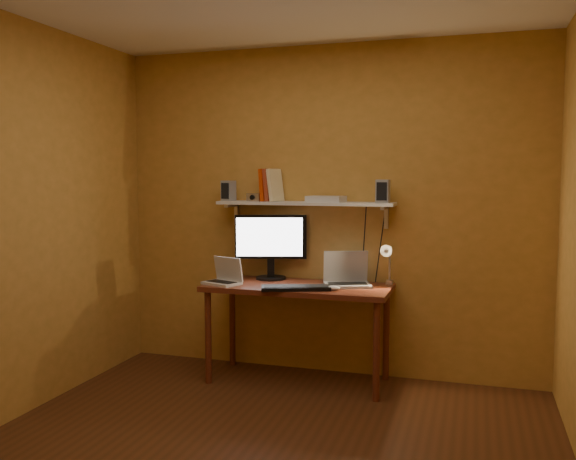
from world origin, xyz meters
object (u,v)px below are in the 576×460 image
(speaker_right, at_px, (383,191))
(speaker_left, at_px, (228,191))
(router, at_px, (326,199))
(laptop, at_px, (347,276))
(desk, at_px, (298,296))
(mouse, at_px, (334,288))
(netbook, at_px, (225,277))
(desk_lamp, at_px, (388,259))
(keyboard, at_px, (296,288))
(monitor, at_px, (271,243))
(wall_shelf, at_px, (305,204))
(shelf_camera, at_px, (253,197))

(speaker_right, bearing_deg, speaker_left, -177.90)
(router, bearing_deg, laptop, -27.64)
(desk, relative_size, mouse, 14.80)
(netbook, xyz_separation_m, desk_lamp, (1.21, 0.25, 0.15))
(keyboard, xyz_separation_m, speaker_right, (0.57, 0.38, 0.70))
(monitor, bearing_deg, mouse, -45.69)
(desk, height_order, router, router)
(wall_shelf, bearing_deg, desk_lamp, -5.88)
(wall_shelf, distance_m, keyboard, 0.71)
(desk_lamp, height_order, speaker_right, speaker_right)
(desk, xyz_separation_m, desk_lamp, (0.66, 0.13, 0.29))
(speaker_left, distance_m, router, 0.81)
(wall_shelf, relative_size, shelf_camera, 12.98)
(wall_shelf, height_order, shelf_camera, shelf_camera)
(speaker_right, distance_m, shelf_camera, 1.02)
(keyboard, height_order, mouse, mouse)
(desk_lamp, bearing_deg, speaker_left, 177.59)
(desk, distance_m, monitor, 0.51)
(keyboard, height_order, speaker_left, speaker_left)
(router, bearing_deg, monitor, -179.68)
(keyboard, bearing_deg, mouse, -7.77)
(desk_lamp, bearing_deg, speaker_right, 132.40)
(speaker_left, bearing_deg, laptop, 8.51)
(shelf_camera, bearing_deg, desk_lamp, -0.53)
(desk, relative_size, speaker_left, 8.60)
(monitor, height_order, keyboard, monitor)
(router, bearing_deg, keyboard, -108.31)
(desk, bearing_deg, shelf_camera, 161.71)
(desk, relative_size, shelf_camera, 12.98)
(monitor, height_order, desk_lamp, monitor)
(desk_lamp, distance_m, speaker_left, 1.39)
(netbook, relative_size, speaker_right, 1.85)
(netbook, bearing_deg, monitor, 70.04)
(desk, height_order, desk_lamp, desk_lamp)
(keyboard, bearing_deg, shelf_camera, 124.21)
(laptop, xyz_separation_m, netbook, (-0.91, -0.22, -0.01))
(desk, xyz_separation_m, speaker_left, (-0.64, 0.18, 0.79))
(desk, distance_m, netbook, 0.58)
(desk, relative_size, wall_shelf, 1.00)
(monitor, bearing_deg, laptop, -25.08)
(mouse, height_order, shelf_camera, shelf_camera)
(laptop, bearing_deg, router, 132.17)
(shelf_camera, bearing_deg, speaker_left, 168.91)
(laptop, xyz_separation_m, speaker_left, (-1.00, 0.08, 0.64))
(desk, distance_m, router, 0.78)
(keyboard, bearing_deg, laptop, 22.97)
(netbook, relative_size, speaker_left, 1.96)
(speaker_right, height_order, router, speaker_right)
(desk_lamp, bearing_deg, mouse, -143.10)
(laptop, distance_m, speaker_right, 0.70)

